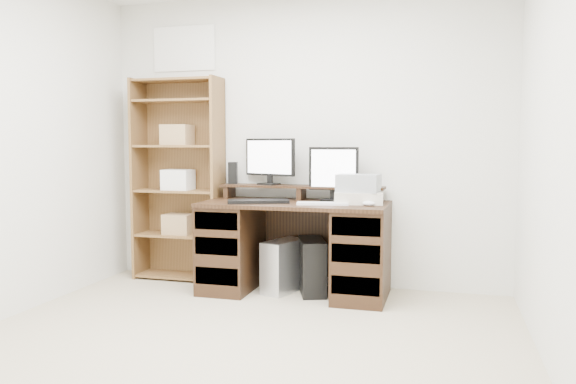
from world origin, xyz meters
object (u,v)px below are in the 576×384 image
at_px(monitor_wide, 270,159).
at_px(monitor_small, 334,172).
at_px(tower_silver, 284,266).
at_px(desk, 295,246).
at_px(printer, 358,198).
at_px(bookshelf, 179,178).
at_px(tower_black, 312,266).

height_order(monitor_wide, monitor_small, monitor_wide).
bearing_deg(tower_silver, desk, 5.99).
bearing_deg(printer, monitor_wide, 157.59).
bearing_deg(bookshelf, desk, -10.62).
height_order(printer, tower_silver, printer).
relative_size(desk, bookshelf, 0.83).
height_order(monitor_wide, bookshelf, bookshelf).
xyz_separation_m(tower_silver, bookshelf, (-1.04, 0.19, 0.70)).
relative_size(monitor_small, printer, 1.20).
bearing_deg(bookshelf, tower_black, -7.91).
relative_size(monitor_wide, printer, 1.30).
bearing_deg(bookshelf, monitor_wide, 0.81).
relative_size(monitor_wide, bookshelf, 0.27).
bearing_deg(monitor_small, tower_black, -145.10).
xyz_separation_m(monitor_wide, tower_black, (0.42, -0.19, -0.87)).
height_order(monitor_small, tower_silver, monitor_small).
height_order(printer, tower_black, printer).
bearing_deg(monitor_wide, tower_silver, -28.21).
xyz_separation_m(printer, tower_silver, (-0.61, -0.01, -0.58)).
xyz_separation_m(monitor_wide, printer, (0.80, -0.19, -0.30)).
xyz_separation_m(monitor_small, printer, (0.22, -0.12, -0.20)).
xyz_separation_m(monitor_small, bookshelf, (-1.42, 0.06, -0.07)).
height_order(monitor_wide, tower_silver, monitor_wide).
distance_m(tower_silver, bookshelf, 1.27).
xyz_separation_m(monitor_wide, monitor_small, (0.57, -0.07, -0.10)).
distance_m(tower_silver, tower_black, 0.23).
height_order(monitor_small, bookshelf, bookshelf).
bearing_deg(monitor_wide, tower_black, -4.68).
bearing_deg(tower_silver, printer, 19.25).
bearing_deg(monitor_wide, printer, 5.81).
height_order(desk, monitor_small, monitor_small).
relative_size(monitor_small, tower_black, 0.92).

